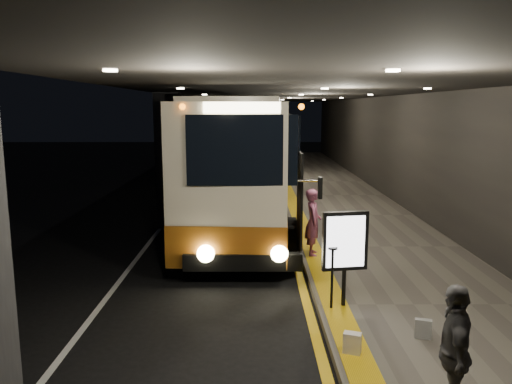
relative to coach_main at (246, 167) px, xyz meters
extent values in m
plane|color=black|center=(-1.03, -4.51, -1.94)|extent=(90.00, 90.00, 0.00)
cube|color=silver|center=(-2.83, 0.49, -1.94)|extent=(0.12, 50.00, 0.01)
cube|color=gold|center=(1.32, 0.49, -1.94)|extent=(0.18, 50.00, 0.01)
cube|color=#514C44|center=(3.72, 0.49, -1.87)|extent=(4.50, 50.00, 0.15)
cube|color=gold|center=(1.82, 0.49, -1.79)|extent=(0.50, 50.00, 0.01)
cube|color=black|center=(5.97, 0.49, 1.06)|extent=(0.10, 50.00, 6.00)
cube|color=black|center=(-2.53, -0.51, 0.26)|extent=(0.80, 0.80, 4.40)
cube|color=black|center=(-2.53, 11.49, 0.26)|extent=(0.80, 0.80, 4.40)
cube|color=black|center=(1.47, 0.49, 2.66)|extent=(9.00, 50.00, 0.40)
cube|color=beige|center=(0.00, 0.02, 0.29)|extent=(3.39, 12.92, 3.62)
cube|color=brown|center=(0.00, 0.02, -1.04)|extent=(3.41, 12.94, 0.96)
cube|color=black|center=(0.00, -6.40, 1.09)|extent=(2.34, 0.19, 1.49)
cube|color=black|center=(0.00, -6.32, -1.36)|extent=(2.62, 0.40, 0.37)
cylinder|color=black|center=(-1.21, -4.03, -1.41)|extent=(0.30, 1.07, 1.07)
cylinder|color=black|center=(1.21, -4.03, -1.41)|extent=(0.30, 1.07, 1.07)
cylinder|color=black|center=(-1.21, 4.28, -1.41)|extent=(0.30, 1.07, 1.07)
cylinder|color=black|center=(1.21, 4.28, -1.41)|extent=(0.30, 1.07, 1.07)
sphere|color=#FFEAA5|center=(-0.80, -6.41, -1.14)|extent=(0.38, 0.38, 0.38)
sphere|color=#FFEAA5|center=(0.80, -6.41, -1.14)|extent=(0.38, 0.38, 0.38)
cube|color=#FFF2BF|center=(0.00, -6.41, 1.98)|extent=(1.60, 0.14, 0.23)
cube|color=beige|center=(-0.25, 13.57, 0.24)|extent=(3.12, 12.60, 3.54)
cube|color=brown|center=(-0.25, 13.57, -1.06)|extent=(3.14, 12.62, 0.94)
cube|color=black|center=(-0.25, 7.28, 1.03)|extent=(2.29, 0.15, 1.46)
cube|color=black|center=(-0.25, 7.36, -1.37)|extent=(2.56, 0.36, 0.36)
cylinder|color=black|center=(-1.43, 9.61, -1.42)|extent=(0.29, 1.04, 1.04)
cylinder|color=black|center=(0.93, 9.61, -1.42)|extent=(0.29, 1.04, 1.04)
cylinder|color=black|center=(-1.43, 17.73, -1.42)|extent=(0.29, 1.04, 1.04)
cylinder|color=black|center=(0.93, 17.73, -1.42)|extent=(0.29, 1.04, 1.04)
cube|color=beige|center=(0.10, 24.74, -0.02)|extent=(2.37, 11.03, 3.12)
cube|color=brown|center=(0.10, 24.74, -1.16)|extent=(2.39, 11.05, 0.83)
cube|color=black|center=(0.10, 19.21, 0.67)|extent=(2.02, 0.07, 1.28)
cube|color=black|center=(0.10, 19.29, -1.44)|extent=(2.25, 0.27, 0.32)
cylinder|color=black|center=(-0.92, 21.26, -1.48)|extent=(0.26, 0.92, 0.92)
cylinder|color=black|center=(1.13, 21.26, -1.48)|extent=(0.26, 0.92, 0.92)
cylinder|color=black|center=(-0.92, 28.41, -1.48)|extent=(0.26, 0.92, 0.92)
cylinder|color=black|center=(1.13, 28.41, -1.48)|extent=(0.26, 0.92, 0.92)
imported|color=#A64D72|center=(1.77, -4.34, -0.93)|extent=(0.45, 0.65, 1.73)
imported|color=#4C4B50|center=(2.66, -11.24, -0.93)|extent=(0.76, 1.11, 1.72)
cube|color=black|center=(3.05, -9.11, -1.63)|extent=(0.29, 0.19, 0.33)
cube|color=silver|center=(1.77, -9.63, -1.62)|extent=(0.31, 0.24, 0.34)
cylinder|color=black|center=(1.97, -7.73, -1.43)|extent=(0.08, 0.08, 0.72)
cube|color=black|center=(1.97, -7.73, -0.50)|extent=(0.88, 0.23, 1.14)
cube|color=white|center=(1.97, -7.79, -0.50)|extent=(0.74, 0.13, 0.98)
cylinder|color=black|center=(1.72, -7.86, -1.20)|extent=(0.05, 0.05, 1.18)
camera|label=1|loc=(0.24, -16.84, 1.99)|focal=35.00mm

